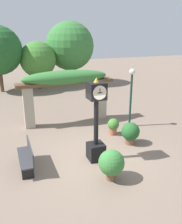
# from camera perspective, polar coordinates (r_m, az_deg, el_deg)

# --- Properties ---
(ground_plane) EXTENTS (60.00, 60.00, 0.00)m
(ground_plane) POSITION_cam_1_polar(r_m,az_deg,el_deg) (8.96, 1.17, -11.02)
(ground_plane) COLOR #7F6B5B
(pedestal_clock) EXTENTS (0.58, 0.62, 3.03)m
(pedestal_clock) POSITION_cam_1_polar(r_m,az_deg,el_deg) (8.29, 1.24, -2.47)
(pedestal_clock) COLOR black
(pedestal_clock) RESTS_ON ground
(pergola) EXTENTS (4.82, 1.06, 2.67)m
(pergola) POSITION_cam_1_polar(r_m,az_deg,el_deg) (11.75, -6.04, 6.95)
(pergola) COLOR #A89E89
(pergola) RESTS_ON ground
(potted_plant_near_left) EXTENTS (0.52, 0.52, 0.76)m
(potted_plant_near_left) POSITION_cam_1_polar(r_m,az_deg,el_deg) (10.72, 5.39, -3.27)
(potted_plant_near_left) COLOR #9E563D
(potted_plant_near_left) RESTS_ON ground
(potted_plant_near_right) EXTENTS (0.75, 0.75, 0.94)m
(potted_plant_near_right) POSITION_cam_1_polar(r_m,az_deg,el_deg) (9.91, 9.47, -4.82)
(potted_plant_near_right) COLOR brown
(potted_plant_near_right) RESTS_ON ground
(potted_plant_far_left) EXTENTS (0.82, 0.82, 1.01)m
(potted_plant_far_left) POSITION_cam_1_polar(r_m,az_deg,el_deg) (7.56, 4.93, -12.17)
(potted_plant_far_left) COLOR brown
(potted_plant_far_left) RESTS_ON ground
(park_bench) EXTENTS (0.42, 1.58, 0.89)m
(park_bench) POSITION_cam_1_polar(r_m,az_deg,el_deg) (8.46, -15.15, -10.31)
(park_bench) COLOR #38383D
(park_bench) RESTS_ON ground
(lamp_post) EXTENTS (0.28, 0.28, 2.83)m
(lamp_post) POSITION_cam_1_polar(r_m,az_deg,el_deg) (11.33, 9.67, 5.68)
(lamp_post) COLOR #19382D
(lamp_post) RESTS_ON ground
(tree_line) EXTENTS (9.63, 4.79, 5.27)m
(tree_line) POSITION_cam_1_polar(r_m,az_deg,el_deg) (19.94, -11.72, 14.48)
(tree_line) COLOR brown
(tree_line) RESTS_ON ground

